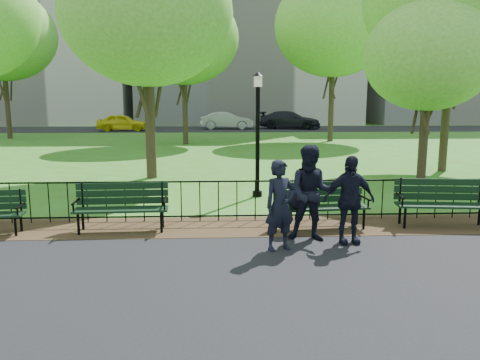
{
  "coord_description": "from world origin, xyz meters",
  "views": [
    {
      "loc": [
        -1.4,
        -7.89,
        2.6
      ],
      "look_at": [
        -0.96,
        1.5,
        0.99
      ],
      "focal_mm": 35.0,
      "sensor_mm": 36.0,
      "label": 1
    }
  ],
  "objects_px": {
    "tree_near_w": "(147,13)",
    "person_right": "(349,200)",
    "park_bench_left_a": "(122,202)",
    "park_bench_right_a": "(442,198)",
    "person_mid": "(311,193)",
    "tree_near_e": "(429,56)",
    "sedan_dark": "(290,120)",
    "tree_far_e": "(334,26)",
    "person_left": "(280,205)",
    "park_bench_main": "(311,199)",
    "tree_far_w": "(2,35)",
    "lamppost": "(258,130)",
    "tree_far_c": "(184,38)",
    "taxi": "(122,122)",
    "tree_mid_e": "(454,0)",
    "sedan_silver": "(227,120)"
  },
  "relations": [
    {
      "from": "park_bench_right_a",
      "to": "park_bench_left_a",
      "type": "bearing_deg",
      "value": -173.24
    },
    {
      "from": "sedan_silver",
      "to": "person_right",
      "type": "bearing_deg",
      "value": -175.24
    },
    {
      "from": "tree_far_w",
      "to": "sedan_dark",
      "type": "xyz_separation_m",
      "value": [
        20.92,
        9.75,
        -6.05
      ]
    },
    {
      "from": "tree_far_w",
      "to": "taxi",
      "type": "relative_size",
      "value": 2.33
    },
    {
      "from": "tree_far_w",
      "to": "taxi",
      "type": "bearing_deg",
      "value": 50.65
    },
    {
      "from": "person_left",
      "to": "sedan_silver",
      "type": "bearing_deg",
      "value": 68.64
    },
    {
      "from": "tree_near_w",
      "to": "person_right",
      "type": "bearing_deg",
      "value": -58.71
    },
    {
      "from": "tree_near_e",
      "to": "sedan_silver",
      "type": "bearing_deg",
      "value": 102.26
    },
    {
      "from": "tree_near_w",
      "to": "sedan_silver",
      "type": "xyz_separation_m",
      "value": [
        3.06,
        26.95,
        -4.58
      ]
    },
    {
      "from": "tree_mid_e",
      "to": "sedan_dark",
      "type": "height_order",
      "value": "tree_mid_e"
    },
    {
      "from": "tree_near_e",
      "to": "person_left",
      "type": "height_order",
      "value": "tree_near_e"
    },
    {
      "from": "park_bench_left_a",
      "to": "tree_far_e",
      "type": "xyz_separation_m",
      "value": [
        9.16,
        20.58,
        6.55
      ]
    },
    {
      "from": "tree_mid_e",
      "to": "person_right",
      "type": "height_order",
      "value": "tree_mid_e"
    },
    {
      "from": "tree_mid_e",
      "to": "person_mid",
      "type": "height_order",
      "value": "tree_mid_e"
    },
    {
      "from": "tree_near_e",
      "to": "sedan_dark",
      "type": "distance_m",
      "value": 27.74
    },
    {
      "from": "park_bench_right_a",
      "to": "sedan_silver",
      "type": "height_order",
      "value": "sedan_silver"
    },
    {
      "from": "park_bench_main",
      "to": "person_mid",
      "type": "relative_size",
      "value": 1.04
    },
    {
      "from": "taxi",
      "to": "sedan_dark",
      "type": "distance_m",
      "value": 14.88
    },
    {
      "from": "park_bench_right_a",
      "to": "person_mid",
      "type": "height_order",
      "value": "person_mid"
    },
    {
      "from": "tree_mid_e",
      "to": "sedan_dark",
      "type": "distance_m",
      "value": 26.5
    },
    {
      "from": "tree_far_w",
      "to": "person_left",
      "type": "xyz_separation_m",
      "value": [
        15.42,
        -25.12,
        -6.06
      ]
    },
    {
      "from": "park_bench_left_a",
      "to": "taxi",
      "type": "xyz_separation_m",
      "value": [
        -6.21,
        31.3,
        0.14
      ]
    },
    {
      "from": "tree_far_e",
      "to": "person_left",
      "type": "relative_size",
      "value": 6.49
    },
    {
      "from": "person_mid",
      "to": "sedan_dark",
      "type": "height_order",
      "value": "person_mid"
    },
    {
      "from": "park_bench_right_a",
      "to": "person_mid",
      "type": "distance_m",
      "value": 3.06
    },
    {
      "from": "park_bench_main",
      "to": "tree_near_e",
      "type": "distance_m",
      "value": 8.49
    },
    {
      "from": "tree_mid_e",
      "to": "tree_far_w",
      "type": "relative_size",
      "value": 0.88
    },
    {
      "from": "park_bench_main",
      "to": "tree_far_c",
      "type": "distance_m",
      "value": 20.13
    },
    {
      "from": "tree_mid_e",
      "to": "taxi",
      "type": "xyz_separation_m",
      "value": [
        -16.45,
        23.74,
        -5.33
      ]
    },
    {
      "from": "tree_near_w",
      "to": "park_bench_main",
      "type": "bearing_deg",
      "value": -58.22
    },
    {
      "from": "tree_far_w",
      "to": "person_right",
      "type": "distance_m",
      "value": 30.51
    },
    {
      "from": "park_bench_main",
      "to": "sedan_dark",
      "type": "xyz_separation_m",
      "value": [
        4.71,
        33.59,
        0.18
      ]
    },
    {
      "from": "park_bench_main",
      "to": "person_mid",
      "type": "distance_m",
      "value": 0.82
    },
    {
      "from": "lamppost",
      "to": "tree_far_c",
      "type": "xyz_separation_m",
      "value": [
        -3.0,
        15.61,
        4.36
      ]
    },
    {
      "from": "tree_near_e",
      "to": "tree_far_w",
      "type": "distance_m",
      "value": 27.8
    },
    {
      "from": "park_bench_left_a",
      "to": "tree_near_w",
      "type": "height_order",
      "value": "tree_near_w"
    },
    {
      "from": "park_bench_left_a",
      "to": "person_right",
      "type": "bearing_deg",
      "value": -16.59
    },
    {
      "from": "tree_near_e",
      "to": "tree_mid_e",
      "type": "relative_size",
      "value": 0.66
    },
    {
      "from": "tree_mid_e",
      "to": "person_right",
      "type": "xyz_separation_m",
      "value": [
        -5.94,
        -8.63,
        -5.25
      ]
    },
    {
      "from": "park_bench_left_a",
      "to": "tree_far_c",
      "type": "distance_m",
      "value": 19.68
    },
    {
      "from": "park_bench_main",
      "to": "person_left",
      "type": "xyz_separation_m",
      "value": [
        -0.8,
        -1.29,
        0.16
      ]
    },
    {
      "from": "park_bench_right_a",
      "to": "tree_far_w",
      "type": "distance_m",
      "value": 31.01
    },
    {
      "from": "lamppost",
      "to": "tree_far_c",
      "type": "bearing_deg",
      "value": 100.9
    },
    {
      "from": "sedan_silver",
      "to": "park_bench_right_a",
      "type": "bearing_deg",
      "value": -171.3
    },
    {
      "from": "tree_far_c",
      "to": "tree_far_w",
      "type": "height_order",
      "value": "tree_far_w"
    },
    {
      "from": "lamppost",
      "to": "tree_near_w",
      "type": "relative_size",
      "value": 0.43
    },
    {
      "from": "tree_mid_e",
      "to": "taxi",
      "type": "height_order",
      "value": "tree_mid_e"
    },
    {
      "from": "tree_near_w",
      "to": "taxi",
      "type": "relative_size",
      "value": 1.82
    },
    {
      "from": "tree_near_w",
      "to": "sedan_dark",
      "type": "bearing_deg",
      "value": 71.86
    },
    {
      "from": "tree_far_e",
      "to": "tree_far_w",
      "type": "xyz_separation_m",
      "value": [
        -21.57,
        3.15,
        -0.28
      ]
    }
  ]
}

